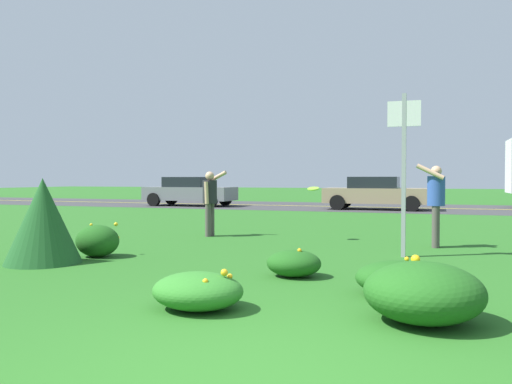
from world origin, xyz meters
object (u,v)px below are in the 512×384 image
Objects in this scene: sign_post_near_path at (404,159)px; car_tan_center_left at (376,193)px; person_thrower_dark_shirt at (210,198)px; frisbee_lime at (313,189)px; car_gray_leftmost at (190,191)px; person_catcher_blue_shirt at (436,198)px.

car_tan_center_left is (-2.09, 13.85, -0.97)m from sign_post_near_path.
sign_post_near_path is at bearing -21.71° from person_thrower_dark_shirt.
sign_post_near_path reaches higher than frisbee_lime.
car_gray_leftmost is (-6.71, 12.04, -0.18)m from person_thrower_dark_shirt.
car_gray_leftmost is 9.17m from car_tan_center_left.
car_gray_leftmost reaches higher than frisbee_lime.
person_thrower_dark_shirt is at bearing -60.87° from car_gray_leftmost.
sign_post_near_path is at bearing -108.83° from person_catcher_blue_shirt.
car_tan_center_left is (2.46, 12.04, -0.18)m from person_thrower_dark_shirt.
frisbee_lime is at bearing -89.80° from car_tan_center_left.
car_tan_center_left is at bearing 78.46° from person_thrower_dark_shirt.
frisbee_lime is (-2.04, 1.83, -0.57)m from sign_post_near_path.
person_catcher_blue_shirt reaches higher than car_tan_center_left.
frisbee_lime is 0.06× the size of car_gray_leftmost.
frisbee_lime is at bearing 173.21° from person_catcher_blue_shirt.
person_thrower_dark_shirt is 6.03× the size of frisbee_lime.
car_tan_center_left is at bearing 98.57° from sign_post_near_path.
car_gray_leftmost is (-9.21, 12.02, -0.41)m from frisbee_lime.
frisbee_lime is (-2.56, 0.31, 0.17)m from person_catcher_blue_shirt.
person_thrower_dark_shirt is 0.35× the size of car_gray_leftmost.
car_tan_center_left is (-2.61, 12.33, -0.24)m from person_catcher_blue_shirt.
car_gray_leftmost is at bearing 129.10° from sign_post_near_path.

